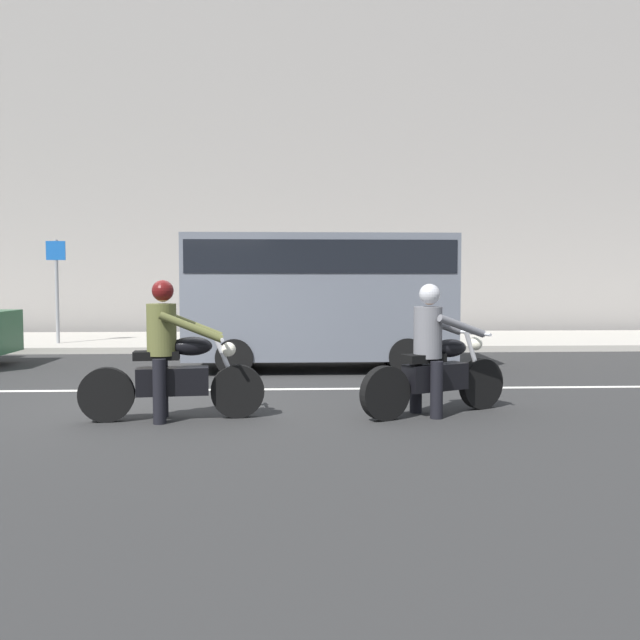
{
  "coord_description": "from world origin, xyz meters",
  "views": [
    {
      "loc": [
        1.69,
        -9.1,
        1.65
      ],
      "look_at": [
        2.07,
        -0.29,
        1.11
      ],
      "focal_mm": 38.0,
      "sensor_mm": 36.0,
      "label": 1
    }
  ],
  "objects_px": {
    "motorcycle_with_rider_olive": "(171,363)",
    "street_sign_post": "(57,280)",
    "motorcycle_with_rider_gray": "(434,362)",
    "parked_van_slate_gray": "(319,292)"
  },
  "relations": [
    {
      "from": "motorcycle_with_rider_olive",
      "to": "motorcycle_with_rider_gray",
      "type": "height_order",
      "value": "motorcycle_with_rider_olive"
    },
    {
      "from": "motorcycle_with_rider_olive",
      "to": "street_sign_post",
      "type": "xyz_separation_m",
      "value": [
        -4.04,
        8.1,
        0.94
      ]
    },
    {
      "from": "motorcycle_with_rider_gray",
      "to": "parked_van_slate_gray",
      "type": "bearing_deg",
      "value": 106.24
    },
    {
      "from": "street_sign_post",
      "to": "motorcycle_with_rider_gray",
      "type": "bearing_deg",
      "value": -47.91
    },
    {
      "from": "street_sign_post",
      "to": "parked_van_slate_gray",
      "type": "bearing_deg",
      "value": -32.18
    },
    {
      "from": "parked_van_slate_gray",
      "to": "street_sign_post",
      "type": "height_order",
      "value": "street_sign_post"
    },
    {
      "from": "parked_van_slate_gray",
      "to": "street_sign_post",
      "type": "bearing_deg",
      "value": 147.82
    },
    {
      "from": "parked_van_slate_gray",
      "to": "street_sign_post",
      "type": "relative_size",
      "value": 1.96
    },
    {
      "from": "motorcycle_with_rider_gray",
      "to": "parked_van_slate_gray",
      "type": "height_order",
      "value": "parked_van_slate_gray"
    },
    {
      "from": "motorcycle_with_rider_olive",
      "to": "motorcycle_with_rider_gray",
      "type": "distance_m",
      "value": 3.13
    }
  ]
}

